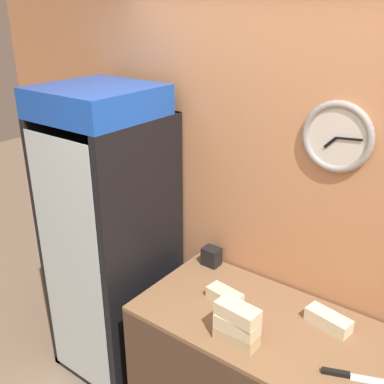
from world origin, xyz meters
name	(u,v)px	position (x,y,z in m)	size (l,w,h in m)	color
wall_back	(307,213)	(0.00, 1.34, 1.35)	(5.20, 0.09, 2.70)	tan
prep_counter	(261,383)	(0.00, 0.92, 0.44)	(1.41, 0.74, 0.87)	#4C3828
beverage_cooler	(116,223)	(-1.17, 0.97, 1.08)	(0.65, 0.72, 2.00)	black
sandwich_stack_bottom	(236,336)	(-0.04, 0.69, 0.91)	(0.22, 0.11, 0.07)	tan
sandwich_stack_middle	(237,324)	(-0.04, 0.69, 0.98)	(0.22, 0.11, 0.07)	beige
sandwich_stack_top	(238,312)	(-0.04, 0.69, 1.05)	(0.23, 0.12, 0.07)	beige
sandwich_flat_left	(225,296)	(-0.28, 0.94, 0.90)	(0.22, 0.12, 0.07)	beige
sandwich_flat_right	(328,320)	(0.28, 1.08, 0.91)	(0.25, 0.14, 0.07)	beige
chefs_knife	(348,375)	(0.48, 0.80, 0.88)	(0.32, 0.16, 0.02)	silver
napkin_dispenser	(211,256)	(-0.56, 1.21, 0.93)	(0.11, 0.09, 0.12)	black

